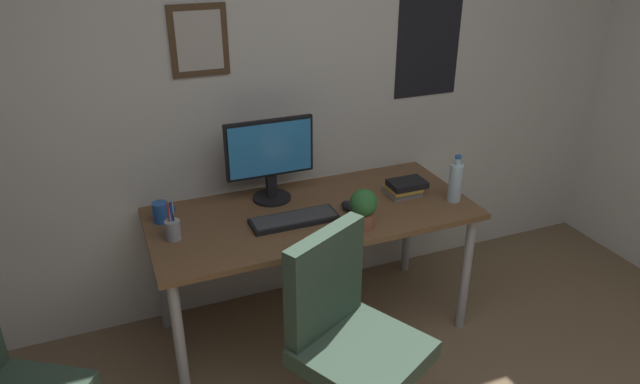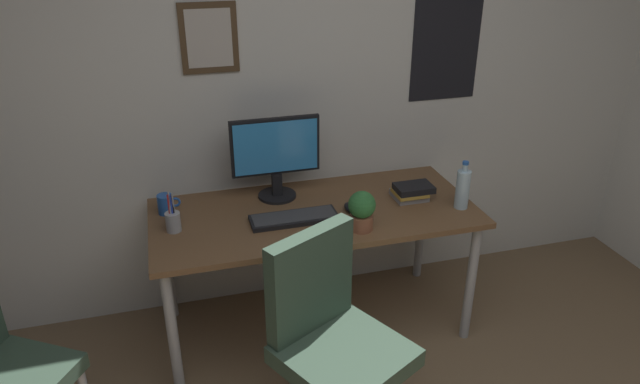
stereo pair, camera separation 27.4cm
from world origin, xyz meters
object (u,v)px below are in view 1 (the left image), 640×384
at_px(water_bottle, 456,182).
at_px(pen_cup, 173,229).
at_px(keyboard, 294,219).
at_px(computer_mouse, 349,206).
at_px(monitor, 270,157).
at_px(potted_plant, 363,207).
at_px(office_chair, 348,332).
at_px(book_stack_left, 405,188).
at_px(coffee_mug_near, 161,212).

distance_m(water_bottle, pen_cup, 1.43).
bearing_deg(keyboard, computer_mouse, 4.23).
relative_size(monitor, computer_mouse, 4.18).
bearing_deg(computer_mouse, potted_plant, -94.27).
height_order(office_chair, book_stack_left, office_chair).
distance_m(office_chair, keyboard, 0.67).
distance_m(coffee_mug_near, book_stack_left, 1.25).
bearing_deg(water_bottle, book_stack_left, 142.83).
height_order(potted_plant, pen_cup, pen_cup).
height_order(keyboard, water_bottle, water_bottle).
bearing_deg(office_chair, book_stack_left, 47.28).
xyz_separation_m(office_chair, monitor, (-0.02, 0.92, 0.43)).
bearing_deg(computer_mouse, keyboard, -175.77).
relative_size(monitor, coffee_mug_near, 4.04).
relative_size(office_chair, potted_plant, 4.87).
xyz_separation_m(office_chair, coffee_mug_near, (-0.60, 0.88, 0.24)).
relative_size(office_chair, computer_mouse, 8.64).
height_order(keyboard, pen_cup, pen_cup).
xyz_separation_m(keyboard, computer_mouse, (0.30, 0.02, 0.01)).
xyz_separation_m(keyboard, potted_plant, (0.29, -0.17, 0.09)).
bearing_deg(pen_cup, coffee_mug_near, 97.69).
height_order(keyboard, computer_mouse, computer_mouse).
bearing_deg(water_bottle, coffee_mug_near, 166.81).
relative_size(computer_mouse, water_bottle, 0.44).
xyz_separation_m(keyboard, pen_cup, (-0.57, 0.05, 0.04)).
bearing_deg(water_bottle, monitor, 156.81).
relative_size(monitor, book_stack_left, 2.34).
relative_size(water_bottle, pen_cup, 1.26).
xyz_separation_m(office_chair, pen_cup, (-0.57, 0.69, 0.25)).
xyz_separation_m(monitor, potted_plant, (0.31, -0.45, -0.13)).
bearing_deg(water_bottle, keyboard, 173.75).
distance_m(coffee_mug_near, potted_plant, 0.98).
xyz_separation_m(monitor, pen_cup, (-0.54, -0.23, -0.19)).
distance_m(office_chair, potted_plant, 0.62).
bearing_deg(computer_mouse, pen_cup, 178.05).
relative_size(keyboard, coffee_mug_near, 3.78).
height_order(office_chair, water_bottle, water_bottle).
xyz_separation_m(coffee_mug_near, potted_plant, (0.88, -0.42, 0.05)).
height_order(coffee_mug_near, pen_cup, pen_cup).
distance_m(office_chair, water_bottle, 1.05).
bearing_deg(monitor, water_bottle, -23.19).
bearing_deg(coffee_mug_near, pen_cup, -82.31).
height_order(office_chair, keyboard, office_chair).
distance_m(potted_plant, pen_cup, 0.89).
height_order(monitor, computer_mouse, monitor).
relative_size(computer_mouse, book_stack_left, 0.56).
height_order(monitor, coffee_mug_near, monitor).
xyz_separation_m(office_chair, water_bottle, (0.85, 0.54, 0.30)).
height_order(office_chair, monitor, monitor).
bearing_deg(potted_plant, water_bottle, 7.83).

